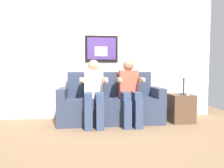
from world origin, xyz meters
TOP-DOWN VIEW (x-y plane):
  - ground_plane at (0.00, 0.00)m, footprint 5.48×5.48m
  - back_wall_assembly at (-0.00, 0.76)m, footprint 4.22×0.10m
  - couch at (0.00, 0.33)m, footprint 1.82×0.58m
  - person_on_left at (-0.31, 0.16)m, footprint 0.46×0.56m
  - person_on_right at (0.31, 0.16)m, footprint 0.46×0.56m
  - side_table_right at (1.26, 0.22)m, footprint 0.40×0.40m
  - table_lamp at (1.29, 0.19)m, footprint 0.22×0.22m
  - spare_remote_on_table at (1.31, 0.10)m, footprint 0.04×0.13m

SIDE VIEW (x-z plane):
  - ground_plane at x=0.00m, z-range 0.00..0.00m
  - side_table_right at x=1.26m, z-range 0.00..0.50m
  - couch at x=0.00m, z-range -0.14..0.76m
  - spare_remote_on_table at x=1.31m, z-range 0.50..0.52m
  - person_on_left at x=-0.31m, z-range 0.05..1.16m
  - person_on_right at x=0.31m, z-range 0.05..1.16m
  - table_lamp at x=1.29m, z-range 0.63..1.09m
  - back_wall_assembly at x=0.00m, z-range 0.00..2.60m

